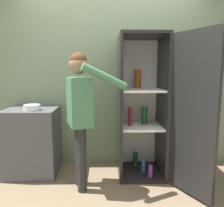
% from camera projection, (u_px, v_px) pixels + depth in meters
% --- Properties ---
extents(ground_plane, '(12.00, 12.00, 0.00)m').
position_uv_depth(ground_plane, '(113.00, 199.00, 2.38)').
color(ground_plane, '#7A664C').
extents(wall_back, '(7.00, 0.06, 2.55)m').
position_uv_depth(wall_back, '(111.00, 78.00, 3.16)').
color(wall_back, gray).
rests_on(wall_back, ground_plane).
extents(refrigerator, '(0.92, 1.15, 1.83)m').
position_uv_depth(refrigerator, '(150.00, 108.00, 2.79)').
color(refrigerator, black).
rests_on(refrigerator, ground_plane).
extents(person, '(0.71, 0.53, 1.58)m').
position_uv_depth(person, '(80.00, 104.00, 2.47)').
color(person, '#262628').
rests_on(person, ground_plane).
extents(counter, '(0.67, 0.56, 0.89)m').
position_uv_depth(counter, '(33.00, 141.00, 2.93)').
color(counter, '#4C4C51').
rests_on(counter, ground_plane).
extents(bowl, '(0.20, 0.20, 0.07)m').
position_uv_depth(bowl, '(32.00, 108.00, 2.75)').
color(bowl, white).
rests_on(bowl, counter).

